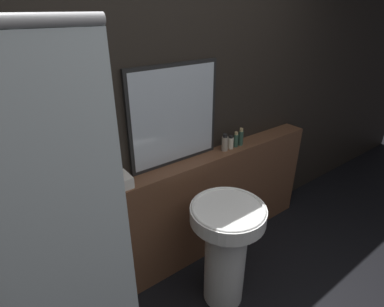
{
  "coord_description": "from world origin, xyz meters",
  "views": [
    {
      "loc": [
        -1.15,
        -0.18,
        2.02
      ],
      "look_at": [
        -0.0,
        1.36,
        1.07
      ],
      "focal_mm": 28.0,
      "sensor_mm": 36.0,
      "label": 1
    }
  ],
  "objects_px": {
    "pedestal_sink": "(226,245)",
    "shampoo_bottle": "(225,143)",
    "towel_stack": "(114,183)",
    "body_wash_bottle": "(241,137)",
    "mirror": "(175,116)",
    "conditioner_bottle": "(231,142)",
    "lotion_bottle": "(236,140)"
  },
  "relations": [
    {
      "from": "towel_stack",
      "to": "body_wash_bottle",
      "type": "xyz_separation_m",
      "value": [
        1.15,
        0.0,
        0.03
      ]
    },
    {
      "from": "pedestal_sink",
      "to": "body_wash_bottle",
      "type": "height_order",
      "value": "body_wash_bottle"
    },
    {
      "from": "mirror",
      "to": "body_wash_bottle",
      "type": "relative_size",
      "value": 4.81
    },
    {
      "from": "body_wash_bottle",
      "to": "mirror",
      "type": "bearing_deg",
      "value": 173.1
    },
    {
      "from": "mirror",
      "to": "towel_stack",
      "type": "xyz_separation_m",
      "value": [
        -0.53,
        -0.07,
        -0.33
      ]
    },
    {
      "from": "towel_stack",
      "to": "lotion_bottle",
      "type": "bearing_deg",
      "value": 0.0
    },
    {
      "from": "mirror",
      "to": "lotion_bottle",
      "type": "relative_size",
      "value": 5.49
    },
    {
      "from": "body_wash_bottle",
      "to": "conditioner_bottle",
      "type": "bearing_deg",
      "value": -180.0
    },
    {
      "from": "lotion_bottle",
      "to": "pedestal_sink",
      "type": "bearing_deg",
      "value": -137.27
    },
    {
      "from": "conditioner_bottle",
      "to": "mirror",
      "type": "bearing_deg",
      "value": 171.52
    },
    {
      "from": "mirror",
      "to": "lotion_bottle",
      "type": "xyz_separation_m",
      "value": [
        0.56,
        -0.07,
        -0.31
      ]
    },
    {
      "from": "mirror",
      "to": "towel_stack",
      "type": "height_order",
      "value": "mirror"
    },
    {
      "from": "lotion_bottle",
      "to": "mirror",
      "type": "bearing_deg",
      "value": 172.41
    },
    {
      "from": "pedestal_sink",
      "to": "mirror",
      "type": "relative_size",
      "value": 1.14
    },
    {
      "from": "towel_stack",
      "to": "pedestal_sink",
      "type": "bearing_deg",
      "value": -41.11
    },
    {
      "from": "towel_stack",
      "to": "shampoo_bottle",
      "type": "distance_m",
      "value": 0.97
    },
    {
      "from": "towel_stack",
      "to": "body_wash_bottle",
      "type": "height_order",
      "value": "body_wash_bottle"
    },
    {
      "from": "conditioner_bottle",
      "to": "body_wash_bottle",
      "type": "bearing_deg",
      "value": 0.0
    },
    {
      "from": "pedestal_sink",
      "to": "lotion_bottle",
      "type": "relative_size",
      "value": 6.27
    },
    {
      "from": "pedestal_sink",
      "to": "shampoo_bottle",
      "type": "distance_m",
      "value": 0.81
    },
    {
      "from": "pedestal_sink",
      "to": "towel_stack",
      "type": "height_order",
      "value": "towel_stack"
    },
    {
      "from": "towel_stack",
      "to": "body_wash_bottle",
      "type": "relative_size",
      "value": 1.4
    },
    {
      "from": "mirror",
      "to": "shampoo_bottle",
      "type": "bearing_deg",
      "value": -9.74
    },
    {
      "from": "body_wash_bottle",
      "to": "lotion_bottle",
      "type": "bearing_deg",
      "value": -180.0
    },
    {
      "from": "shampoo_bottle",
      "to": "conditioner_bottle",
      "type": "distance_m",
      "value": 0.07
    },
    {
      "from": "mirror",
      "to": "body_wash_bottle",
      "type": "bearing_deg",
      "value": -6.9
    },
    {
      "from": "mirror",
      "to": "shampoo_bottle",
      "type": "height_order",
      "value": "mirror"
    },
    {
      "from": "pedestal_sink",
      "to": "body_wash_bottle",
      "type": "xyz_separation_m",
      "value": [
        0.59,
        0.49,
        0.51
      ]
    },
    {
      "from": "towel_stack",
      "to": "body_wash_bottle",
      "type": "distance_m",
      "value": 1.15
    },
    {
      "from": "mirror",
      "to": "shampoo_bottle",
      "type": "relative_size",
      "value": 5.1
    },
    {
      "from": "mirror",
      "to": "conditioner_bottle",
      "type": "height_order",
      "value": "mirror"
    },
    {
      "from": "towel_stack",
      "to": "lotion_bottle",
      "type": "relative_size",
      "value": 1.6
    }
  ]
}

